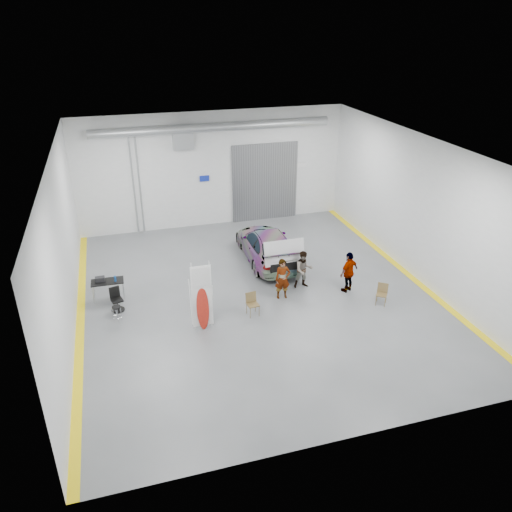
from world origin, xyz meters
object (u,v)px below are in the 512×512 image
object	(u,v)px
person_b	(304,270)
folding_chair_far	(381,298)
sedan_car	(267,245)
folding_chair_near	(253,308)
person_c	(349,272)
person_a	(283,279)
work_table	(105,281)
shop_stool	(117,314)
surfboard_display	(202,302)
office_chair	(117,301)

from	to	relation	value
person_b	folding_chair_far	bearing A→B (deg)	-38.35
sedan_car	folding_chair_near	bearing A→B (deg)	67.27
sedan_car	person_c	bearing A→B (deg)	123.41
person_a	work_table	distance (m)	7.00
shop_stool	person_c	bearing A→B (deg)	-1.97
shop_stool	work_table	xyz separation A→B (m)	(-0.32, 1.83, 0.46)
folding_chair_near	shop_stool	world-z (taller)	folding_chair_near
person_b	person_c	distance (m)	1.83
folding_chair_far	sedan_car	bearing A→B (deg)	158.48
surfboard_display	person_a	bearing A→B (deg)	19.74
person_a	surfboard_display	distance (m)	3.68
folding_chair_far	shop_stool	size ratio (longest dim) A/B	1.30
folding_chair_far	person_c	bearing A→B (deg)	157.64
folding_chair_near	office_chair	distance (m)	5.21
person_c	shop_stool	distance (m)	9.19
sedan_car	person_a	size ratio (longest dim) A/B	3.04
folding_chair_far	person_b	bearing A→B (deg)	175.30
person_b	folding_chair_near	world-z (taller)	person_b
person_b	folding_chair_near	bearing A→B (deg)	-147.44
person_b	office_chair	bearing A→B (deg)	-179.43
folding_chair_near	work_table	size ratio (longest dim) A/B	0.70
surfboard_display	office_chair	size ratio (longest dim) A/B	2.85
person_c	person_a	bearing A→B (deg)	-31.39
folding_chair_far	work_table	distance (m)	10.86
surfboard_display	work_table	world-z (taller)	surfboard_display
person_c	folding_chair_far	bearing A→B (deg)	94.76
office_chair	person_c	bearing A→B (deg)	-21.97
work_table	surfboard_display	bearing A→B (deg)	-43.67
sedan_car	folding_chair_far	size ratio (longest dim) A/B	6.04
surfboard_display	work_table	xyz separation A→B (m)	(-3.29, 3.14, -0.29)
surfboard_display	office_chair	bearing A→B (deg)	143.67
person_b	shop_stool	xyz separation A→B (m)	(-7.53, -0.51, -0.49)
shop_stool	folding_chair_near	bearing A→B (deg)	-11.06
office_chair	person_a	bearing A→B (deg)	-22.80
surfboard_display	folding_chair_near	distance (m)	2.15
sedan_car	person_b	xyz separation A→B (m)	(0.66, -2.86, 0.07)
person_c	work_table	xyz separation A→B (m)	(-9.49, 2.15, -0.09)
person_a	work_table	bearing A→B (deg)	168.01
sedan_car	folding_chair_near	size ratio (longest dim) A/B	5.78
office_chair	work_table	bearing A→B (deg)	95.07
person_a	office_chair	distance (m)	6.46
sedan_car	person_b	size ratio (longest dim) A/B	3.16
sedan_car	folding_chair_near	distance (m)	4.77
person_a	surfboard_display	bearing A→B (deg)	-156.46
person_b	folding_chair_far	distance (m)	3.28
person_c	shop_stool	xyz separation A→B (m)	(-9.17, 0.31, -0.55)
shop_stool	surfboard_display	bearing A→B (deg)	-23.76
person_a	folding_chair_near	bearing A→B (deg)	-145.13
work_table	person_a	bearing A→B (deg)	-15.69
folding_chair_near	person_c	bearing A→B (deg)	1.99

